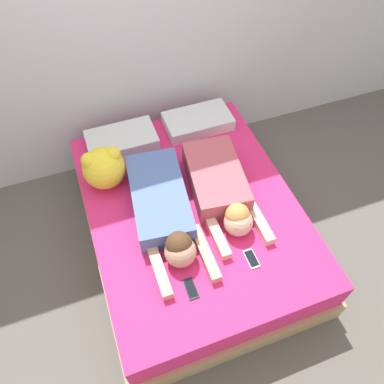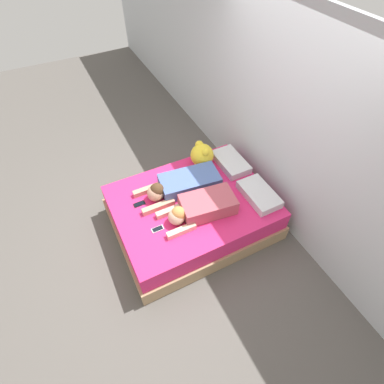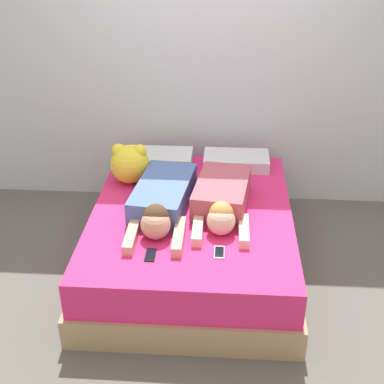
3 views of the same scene
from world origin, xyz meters
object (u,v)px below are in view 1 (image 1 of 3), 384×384
at_px(pillow_head_right, 198,121).
at_px(cell_phone_right, 251,259).
at_px(bed, 192,223).
at_px(person_right, 221,188).
at_px(pillow_head_left, 122,140).
at_px(plush_toy, 104,167).
at_px(person_left, 164,211).
at_px(cell_phone_left, 191,289).

distance_m(pillow_head_right, cell_phone_right, 1.33).
xyz_separation_m(bed, cell_phone_right, (0.22, -0.56, 0.26)).
bearing_deg(person_right, pillow_head_left, 125.64).
distance_m(cell_phone_right, plush_toy, 1.25).
relative_size(person_right, cell_phone_right, 6.67).
distance_m(bed, person_left, 0.41).
xyz_separation_m(pillow_head_left, pillow_head_right, (0.67, 0.00, 0.00)).
distance_m(pillow_head_right, cell_phone_left, 1.50).
bearing_deg(bed, cell_phone_right, -68.53).
bearing_deg(person_left, cell_phone_right, -48.93).
height_order(pillow_head_left, person_left, person_left).
distance_m(pillow_head_left, person_left, 0.83).
bearing_deg(person_left, cell_phone_left, -90.90).
xyz_separation_m(pillow_head_left, person_right, (0.56, -0.78, 0.05)).
height_order(person_left, person_right, person_left).
bearing_deg(plush_toy, person_left, -56.45).
xyz_separation_m(bed, person_right, (0.22, -0.01, 0.35)).
bearing_deg(cell_phone_left, pillow_head_left, 94.27).
bearing_deg(bed, person_right, -1.34).
bearing_deg(pillow_head_left, person_right, -54.36).
relative_size(pillow_head_left, person_left, 0.51).
bearing_deg(bed, plush_toy, 141.67).
relative_size(pillow_head_right, cell_phone_left, 3.97).
bearing_deg(bed, person_left, -167.77).
distance_m(bed, plush_toy, 0.80).
relative_size(person_left, person_right, 1.17).
relative_size(person_left, cell_phone_left, 7.79).
bearing_deg(cell_phone_right, bed, 111.47).
bearing_deg(pillow_head_left, plush_toy, -120.05).
relative_size(pillow_head_right, person_left, 0.51).
xyz_separation_m(bed, pillow_head_right, (0.34, 0.77, 0.31)).
height_order(pillow_head_right, cell_phone_right, pillow_head_right).
relative_size(cell_phone_right, plush_toy, 0.43).
relative_size(person_right, cell_phone_left, 6.67).
distance_m(person_right, plush_toy, 0.87).
relative_size(person_left, plush_toy, 3.32).
relative_size(bed, cell_phone_right, 14.01).
bearing_deg(plush_toy, person_right, -29.52).
bearing_deg(cell_phone_left, plush_toy, 106.36).
xyz_separation_m(pillow_head_right, cell_phone_left, (-0.57, -1.39, -0.05)).
relative_size(pillow_head_left, cell_phone_right, 3.97).
distance_m(person_left, cell_phone_left, 0.57).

